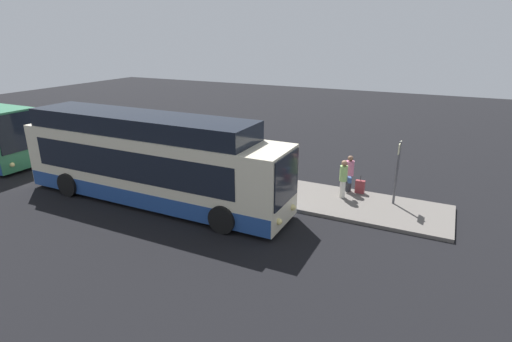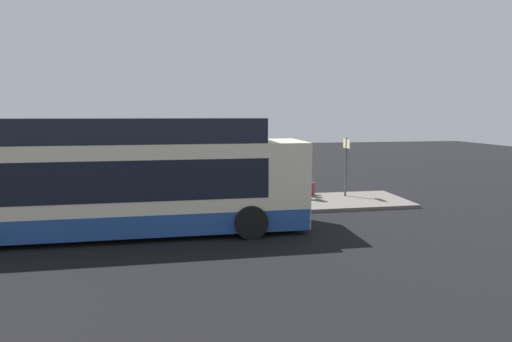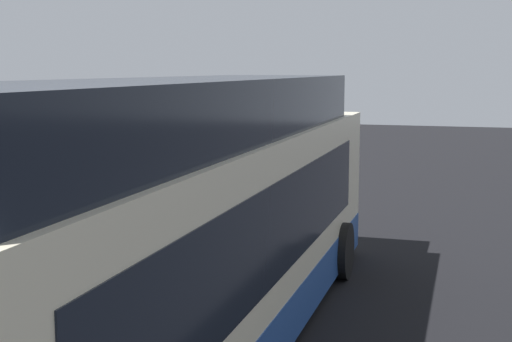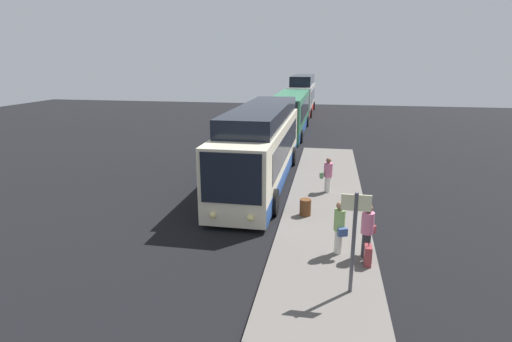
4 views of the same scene
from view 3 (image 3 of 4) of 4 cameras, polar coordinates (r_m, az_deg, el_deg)
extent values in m
plane|color=black|center=(11.86, -1.16, -11.15)|extent=(80.00, 80.00, 0.00)
cube|color=#605B56|center=(13.15, -14.86, -9.14)|extent=(20.00, 3.26, 0.14)
cube|color=beige|center=(9.68, -4.60, -5.70)|extent=(12.36, 2.46, 2.84)
cube|color=#23478C|center=(9.99, -4.53, -11.67)|extent=(12.29, 2.48, 0.70)
cube|color=black|center=(9.33, -5.32, -4.10)|extent=(10.13, 2.49, 1.25)
cube|color=black|center=(15.45, 3.76, 1.08)|extent=(0.06, 2.17, 1.82)
sphere|color=#F9E58C|center=(15.87, 1.34, -3.78)|extent=(0.24, 0.24, 0.24)
sphere|color=#F9E58C|center=(15.57, 6.16, -4.06)|extent=(0.24, 0.24, 0.24)
cylinder|color=black|center=(14.18, -3.02, -5.67)|extent=(1.07, 0.30, 1.07)
cylinder|color=black|center=(13.57, 6.89, -6.35)|extent=(1.07, 0.30, 1.07)
cube|color=black|center=(8.96, -5.89, 4.87)|extent=(10.50, 2.27, 0.78)
cylinder|color=silver|center=(12.60, -16.49, -7.90)|extent=(0.31, 0.31, 0.73)
cylinder|color=#CC6B8C|center=(12.44, -16.62, -4.88)|extent=(0.44, 0.44, 0.63)
sphere|color=brown|center=(12.35, -16.70, -2.91)|extent=(0.24, 0.24, 0.24)
cube|color=#598C59|center=(12.38, -15.32, -6.16)|extent=(0.30, 0.18, 0.24)
cylinder|color=#2D2D33|center=(18.35, -9.27, -2.59)|extent=(0.36, 0.36, 0.77)
cylinder|color=#CC6B8C|center=(18.24, -9.32, -0.37)|extent=(0.51, 0.51, 0.67)
sphere|color=brown|center=(18.17, -9.36, 1.06)|extent=(0.25, 0.25, 0.25)
cube|color=maroon|center=(18.12, -10.05, -1.36)|extent=(0.26, 0.31, 0.24)
cylinder|color=silver|center=(17.95, -6.99, -2.78)|extent=(0.31, 0.31, 0.77)
cylinder|color=#8CB766|center=(17.83, -7.03, -0.50)|extent=(0.44, 0.44, 0.67)
sphere|color=#9E7051|center=(17.77, -7.06, 0.97)|extent=(0.25, 0.25, 0.25)
cube|color=#334C7F|center=(18.14, -6.99, -1.26)|extent=(0.24, 0.31, 0.24)
cube|color=maroon|center=(18.84, -8.63, -2.57)|extent=(0.41, 0.20, 0.59)
cylinder|color=black|center=(18.77, -8.65, -1.32)|extent=(0.02, 0.02, 0.24)
cylinder|color=#4C4C51|center=(19.85, -5.34, 1.12)|extent=(0.10, 0.10, 2.71)
cube|color=beige|center=(19.75, -5.38, 4.27)|extent=(0.04, 0.73, 0.42)
cylinder|color=#593319|center=(14.82, -7.37, -5.38)|extent=(0.44, 0.44, 0.65)
camera|label=1|loc=(22.05, 42.40, 14.02)|focal=28.00mm
camera|label=2|loc=(14.80, 59.03, 4.23)|focal=28.00mm
camera|label=4|loc=(28.57, 3.27, 12.22)|focal=28.00mm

